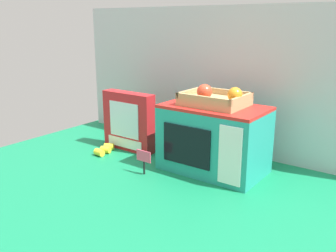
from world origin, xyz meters
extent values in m
plane|color=#147A4C|center=(0.00, 0.00, 0.00)|extent=(1.70, 1.70, 0.00)
cube|color=#B7BABF|center=(0.00, 0.29, 0.33)|extent=(1.61, 0.03, 0.66)
cube|color=teal|center=(0.13, 0.03, 0.13)|extent=(0.41, 0.25, 0.26)
cube|color=red|center=(0.13, 0.03, 0.27)|extent=(0.41, 0.25, 0.01)
cube|color=black|center=(0.08, -0.10, 0.13)|extent=(0.21, 0.01, 0.16)
cube|color=white|center=(0.27, -0.10, 0.13)|extent=(0.09, 0.01, 0.22)
cube|color=tan|center=(0.12, 0.04, 0.29)|extent=(0.24, 0.19, 0.03)
cube|color=tan|center=(0.12, -0.05, 0.31)|extent=(0.24, 0.01, 0.02)
cube|color=tan|center=(0.12, 0.13, 0.31)|extent=(0.24, 0.01, 0.02)
cube|color=tan|center=(0.01, 0.04, 0.31)|extent=(0.01, 0.19, 0.02)
cube|color=tan|center=(0.24, 0.04, 0.31)|extent=(0.01, 0.19, 0.02)
sphere|color=orange|center=(0.21, 0.03, 0.33)|extent=(0.06, 0.06, 0.06)
sphere|color=#E04228|center=(0.10, 0.00, 0.33)|extent=(0.06, 0.06, 0.06)
cube|color=red|center=(-0.33, 0.02, 0.14)|extent=(0.27, 0.06, 0.28)
cube|color=silver|center=(-0.33, -0.01, 0.15)|extent=(0.18, 0.00, 0.17)
cube|color=white|center=(-0.33, -0.01, 0.04)|extent=(0.21, 0.00, 0.04)
cylinder|color=black|center=(-0.07, -0.17, 0.03)|extent=(0.01, 0.01, 0.06)
cube|color=#F44C6B|center=(-0.07, -0.18, 0.08)|extent=(0.07, 0.00, 0.05)
cylinder|color=yellow|center=(-0.37, -0.13, 0.02)|extent=(0.05, 0.04, 0.03)
cylinder|color=yellow|center=(-0.38, -0.09, 0.02)|extent=(0.05, 0.04, 0.03)
cylinder|color=yellow|center=(-0.40, -0.05, 0.02)|extent=(0.06, 0.05, 0.03)
camera|label=1|loc=(0.83, -1.23, 0.59)|focal=39.61mm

